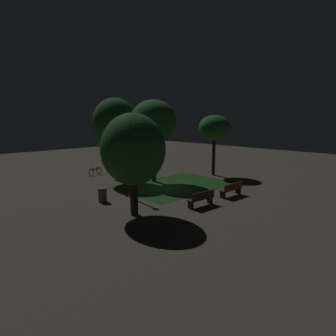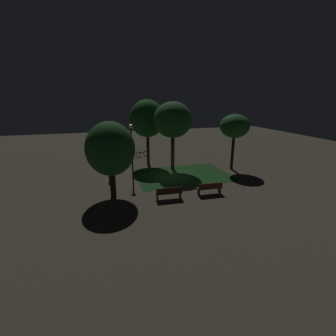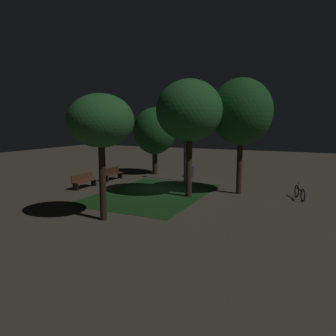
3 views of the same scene
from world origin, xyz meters
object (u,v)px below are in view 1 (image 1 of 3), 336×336
(tree_back_left, at_px, (154,122))
(trash_bin, at_px, (103,195))
(tree_near_wall, at_px, (133,150))
(tree_left_canopy, at_px, (214,128))
(lamp_post_plaza_east, at_px, (125,147))
(bench_near_trees, at_px, (232,189))
(bicycle, at_px, (95,171))
(bench_corner, at_px, (202,198))
(tree_lawn_side, at_px, (115,122))

(tree_back_left, xyz_separation_m, trash_bin, (-5.90, -2.01, -4.23))
(tree_near_wall, relative_size, tree_left_canopy, 1.00)
(tree_near_wall, bearing_deg, lamp_post_plaza_east, 60.50)
(bench_near_trees, distance_m, tree_back_left, 7.94)
(bicycle, bearing_deg, tree_back_left, -70.68)
(tree_left_canopy, distance_m, lamp_post_plaza_east, 9.60)
(bench_near_trees, distance_m, bicycle, 12.58)
(bench_corner, height_order, tree_back_left, tree_back_left)
(tree_near_wall, relative_size, tree_lawn_side, 0.80)
(bench_near_trees, distance_m, lamp_post_plaza_east, 7.28)
(bench_corner, relative_size, trash_bin, 2.17)
(bench_near_trees, relative_size, lamp_post_plaza_east, 0.39)
(tree_lawn_side, relative_size, lamp_post_plaza_east, 1.40)
(tree_back_left, relative_size, tree_left_canopy, 1.21)
(bench_corner, xyz_separation_m, tree_near_wall, (-3.59, 1.54, 2.90))
(tree_back_left, bearing_deg, bicycle, 109.32)
(tree_lawn_side, height_order, bicycle, tree_lawn_side)
(tree_back_left, xyz_separation_m, lamp_post_plaza_east, (-4.13, -1.91, -1.52))
(lamp_post_plaza_east, bearing_deg, bench_corner, -70.18)
(bench_near_trees, height_order, bicycle, bicycle)
(tree_near_wall, bearing_deg, tree_left_canopy, 17.00)
(bench_corner, relative_size, tree_lawn_side, 0.28)
(tree_left_canopy, xyz_separation_m, lamp_post_plaza_east, (-9.55, -0.21, -0.95))
(bicycle, bearing_deg, tree_lawn_side, -88.98)
(lamp_post_plaza_east, bearing_deg, tree_lawn_side, 62.36)
(tree_near_wall, xyz_separation_m, tree_back_left, (5.98, 5.18, 1.27))
(tree_back_left, height_order, tree_left_canopy, tree_back_left)
(bench_corner, height_order, tree_near_wall, tree_near_wall)
(tree_back_left, height_order, bicycle, tree_back_left)
(tree_near_wall, relative_size, trash_bin, 6.22)
(tree_back_left, bearing_deg, bench_near_trees, -84.54)
(lamp_post_plaza_east, xyz_separation_m, bicycle, (2.17, 7.49, -2.79))
(tree_back_left, distance_m, trash_bin, 7.53)
(trash_bin, bearing_deg, tree_near_wall, -91.48)
(tree_near_wall, height_order, bicycle, tree_near_wall)
(tree_lawn_side, relative_size, bicycle, 4.08)
(tree_near_wall, xyz_separation_m, tree_left_canopy, (11.40, 3.49, 0.70))
(tree_lawn_side, bearing_deg, trash_bin, -132.57)
(bench_corner, relative_size, tree_left_canopy, 0.35)
(tree_near_wall, bearing_deg, tree_lawn_side, 61.54)
(tree_lawn_side, xyz_separation_m, trash_bin, (-4.00, -4.35, -4.21))
(lamp_post_plaza_east, distance_m, trash_bin, 3.24)
(bench_near_trees, height_order, lamp_post_plaza_east, lamp_post_plaza_east)
(tree_lawn_side, relative_size, tree_back_left, 1.02)
(tree_left_canopy, bearing_deg, bench_corner, -147.23)
(bench_near_trees, bearing_deg, bench_corner, -180.00)
(bench_corner, distance_m, tree_lawn_side, 9.98)
(tree_lawn_side, xyz_separation_m, lamp_post_plaza_east, (-2.23, -4.25, -1.49))
(bench_corner, relative_size, bicycle, 1.15)
(tree_back_left, bearing_deg, trash_bin, -161.20)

